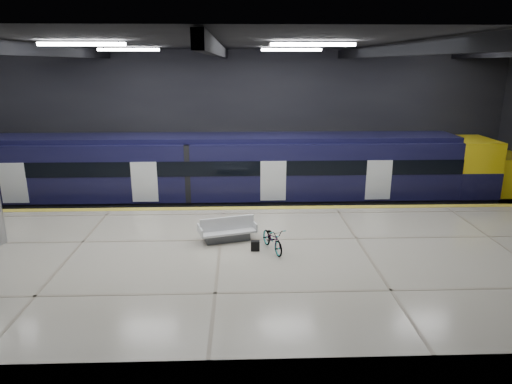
{
  "coord_description": "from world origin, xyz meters",
  "views": [
    {
      "loc": [
        0.75,
        -16.58,
        7.34
      ],
      "look_at": [
        1.37,
        1.5,
        2.2
      ],
      "focal_mm": 32.0,
      "sensor_mm": 36.0,
      "label": 1
    }
  ],
  "objects": [
    {
      "name": "bicycle",
      "position": [
        1.83,
        -2.02,
        1.53
      ],
      "size": [
        1.06,
        1.73,
        0.86
      ],
      "primitive_type": "imported",
      "rotation": [
        0.0,
        0.0,
        0.32
      ],
      "color": "#99999E",
      "rests_on": "platform"
    },
    {
      "name": "safety_strip",
      "position": [
        0.0,
        2.75,
        1.11
      ],
      "size": [
        30.0,
        0.4,
        0.01
      ],
      "primitive_type": "cube",
      "color": "yellow",
      "rests_on": "platform"
    },
    {
      "name": "train",
      "position": [
        1.07,
        5.5,
        2.06
      ],
      "size": [
        29.4,
        2.84,
        3.79
      ],
      "color": "black",
      "rests_on": "ground"
    },
    {
      "name": "ground",
      "position": [
        0.0,
        0.0,
        0.0
      ],
      "size": [
        30.0,
        30.0,
        0.0
      ],
      "primitive_type": "plane",
      "color": "black",
      "rests_on": "ground"
    },
    {
      "name": "room_shell",
      "position": [
        -0.0,
        0.0,
        5.72
      ],
      "size": [
        30.1,
        16.1,
        8.05
      ],
      "color": "black",
      "rests_on": "ground"
    },
    {
      "name": "bench",
      "position": [
        0.24,
        -1.07,
        1.42
      ],
      "size": [
        2.2,
        1.37,
        0.91
      ],
      "rotation": [
        0.0,
        0.0,
        0.28
      ],
      "color": "#595B60",
      "rests_on": "platform"
    },
    {
      "name": "pannier_bag",
      "position": [
        1.23,
        -2.02,
        1.28
      ],
      "size": [
        0.3,
        0.18,
        0.35
      ],
      "primitive_type": "cube",
      "rotation": [
        0.0,
        0.0,
        -0.01
      ],
      "color": "black",
      "rests_on": "platform"
    },
    {
      "name": "rails",
      "position": [
        0.0,
        5.5,
        0.08
      ],
      "size": [
        30.0,
        1.52,
        0.16
      ],
      "color": "gray",
      "rests_on": "ground"
    },
    {
      "name": "platform",
      "position": [
        0.0,
        -2.5,
        0.55
      ],
      "size": [
        30.0,
        11.0,
        1.1
      ],
      "primitive_type": "cube",
      "color": "beige",
      "rests_on": "ground"
    }
  ]
}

